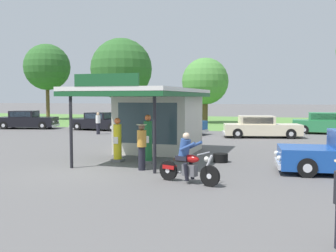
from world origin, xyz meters
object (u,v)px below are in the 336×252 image
(parked_car_back_row_centre, at_px, (174,124))
(parked_car_back_row_centre_right, at_px, (27,120))
(parked_car_back_row_left, at_px, (261,127))
(parked_car_back_row_far_right, at_px, (100,122))
(gas_pump_nearside, at_px, (117,142))
(gas_pump_offside, at_px, (148,141))
(bystander_chatting_near_pumps, at_px, (142,145))
(spare_tire_stack, at_px, (221,158))
(parked_car_back_row_far_left, at_px, (328,124))
(motorcycle_with_rider, at_px, (187,162))
(bystander_strolling_foreground, at_px, (98,123))

(parked_car_back_row_centre, bearing_deg, parked_car_back_row_centre_right, 176.42)
(parked_car_back_row_left, bearing_deg, parked_car_back_row_far_right, 171.35)
(gas_pump_nearside, relative_size, parked_car_back_row_centre_right, 0.34)
(parked_car_back_row_far_right, height_order, parked_car_back_row_centre, parked_car_back_row_centre)
(gas_pump_offside, distance_m, bystander_chatting_near_pumps, 1.55)
(parked_car_back_row_far_right, bearing_deg, parked_car_back_row_centre, -11.49)
(parked_car_back_row_centre_right, relative_size, bystander_chatting_near_pumps, 3.14)
(gas_pump_offside, xyz_separation_m, spare_tire_stack, (2.78, 1.09, -0.72))
(parked_car_back_row_left, bearing_deg, bystander_chatting_near_pumps, -103.61)
(parked_car_back_row_far_left, xyz_separation_m, parked_car_back_row_centre_right, (-24.26, -2.71, -0.01))
(bystander_chatting_near_pumps, bearing_deg, spare_tire_stack, 46.89)
(gas_pump_offside, height_order, parked_car_back_row_far_right, gas_pump_offside)
(gas_pump_offside, relative_size, parked_car_back_row_centre, 0.38)
(parked_car_back_row_far_right, height_order, spare_tire_stack, parked_car_back_row_far_right)
(parked_car_back_row_centre, distance_m, parked_car_back_row_centre_right, 13.52)
(motorcycle_with_rider, distance_m, parked_car_back_row_far_left, 19.88)
(parked_car_back_row_left, xyz_separation_m, bystander_chatting_near_pumps, (-3.23, -13.33, 0.25))
(gas_pump_offside, xyz_separation_m, parked_car_back_row_left, (3.56, 11.81, -0.23))
(gas_pump_nearside, xyz_separation_m, motorcycle_with_rider, (3.85, -3.11, -0.17))
(gas_pump_nearside, distance_m, parked_car_back_row_far_right, 16.02)
(motorcycle_with_rider, xyz_separation_m, parked_car_back_row_far_left, (5.56, 19.09, 0.07))
(parked_car_back_row_far_right, bearing_deg, gas_pump_nearside, -59.50)
(gas_pump_nearside, xyz_separation_m, bystander_chatting_near_pumps, (1.69, -1.52, 0.09))
(parked_car_back_row_left, bearing_deg, parked_car_back_row_centre, 174.47)
(spare_tire_stack, bearing_deg, gas_pump_nearside, -165.20)
(gas_pump_offside, bearing_deg, bystander_strolling_foreground, 126.86)
(parked_car_back_row_far_right, relative_size, parked_car_back_row_centre_right, 0.93)
(parked_car_back_row_left, bearing_deg, parked_car_back_row_far_left, 42.88)
(gas_pump_nearside, xyz_separation_m, gas_pump_offside, (1.36, 0.00, 0.08))
(gas_pump_offside, height_order, motorcycle_with_rider, gas_pump_offside)
(gas_pump_nearside, bearing_deg, parked_car_back_row_centre, 96.22)
(gas_pump_nearside, relative_size, parked_car_back_row_left, 0.34)
(parked_car_back_row_left, relative_size, parked_car_back_row_far_right, 1.09)
(motorcycle_with_rider, xyz_separation_m, parked_car_back_row_centre_right, (-18.70, 16.38, 0.05))
(gas_pump_nearside, height_order, bystander_chatting_near_pumps, gas_pump_nearside)
(parked_car_back_row_centre, height_order, spare_tire_stack, parked_car_back_row_centre)
(motorcycle_with_rider, height_order, parked_car_back_row_centre_right, motorcycle_with_rider)
(parked_car_back_row_far_right, xyz_separation_m, parked_car_back_row_centre, (6.78, -1.38, 0.05))
(gas_pump_nearside, height_order, parked_car_back_row_far_right, gas_pump_nearside)
(parked_car_back_row_far_left, relative_size, bystander_strolling_foreground, 3.31)
(parked_car_back_row_far_right, height_order, bystander_strolling_foreground, bystander_strolling_foreground)
(gas_pump_nearside, xyz_separation_m, parked_car_back_row_centre_right, (-14.85, 13.26, -0.12))
(gas_pump_nearside, height_order, parked_car_back_row_left, gas_pump_nearside)
(parked_car_back_row_left, distance_m, parked_car_back_row_far_left, 6.12)
(motorcycle_with_rider, bearing_deg, gas_pump_nearside, 141.05)
(parked_car_back_row_far_left, bearing_deg, gas_pump_nearside, -120.48)
(bystander_strolling_foreground, xyz_separation_m, bystander_chatting_near_pumps, (8.23, -12.05, 0.08))
(gas_pump_offside, relative_size, bystander_chatting_near_pumps, 1.16)
(bystander_strolling_foreground, relative_size, spare_tire_stack, 2.66)
(bystander_strolling_foreground, bearing_deg, parked_car_back_row_far_right, 116.03)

